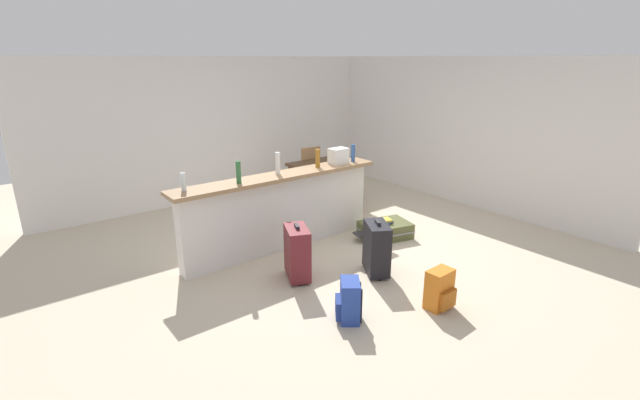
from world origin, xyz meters
TOP-DOWN VIEW (x-y plane):
  - ground_plane at (0.00, 0.00)m, footprint 13.00×13.00m
  - wall_back at (0.00, 3.05)m, footprint 6.60×0.10m
  - wall_right at (3.05, 0.30)m, footprint 0.10×6.00m
  - partition_half_wall at (-0.58, 0.34)m, footprint 2.80×0.20m
  - bar_countertop at (-0.58, 0.34)m, footprint 2.96×0.40m
  - bottle_clear at (-1.84, 0.39)m, footprint 0.06×0.06m
  - bottle_green at (-1.19, 0.30)m, footprint 0.06×0.06m
  - bottle_white at (-0.59, 0.36)m, footprint 0.06×0.06m
  - bottle_amber at (0.05, 0.36)m, footprint 0.07×0.07m
  - bottle_blue at (0.67, 0.32)m, footprint 0.06×0.06m
  - grocery_bag at (0.42, 0.36)m, footprint 0.26×0.18m
  - dining_table at (1.07, 1.49)m, footprint 1.10×0.80m
  - dining_chair_near_partition at (1.02, 0.93)m, footprint 0.46×0.46m
  - dining_chair_far_side at (1.15, 2.07)m, footprint 0.42×0.42m
  - suitcase_flat_olive at (0.80, -0.25)m, footprint 0.88×0.65m
  - suitcase_upright_black at (-0.10, -0.97)m, footprint 0.43×0.50m
  - backpack_blue at (-1.02, -1.51)m, footprint 0.33×0.34m
  - backpack_orange at (-0.14, -1.92)m, footprint 0.29×0.26m
  - suitcase_upright_maroon at (-0.91, -0.50)m, footprint 0.40×0.50m
  - book_stack at (0.77, -0.26)m, footprint 0.27×0.24m

SIDE VIEW (x-z plane):
  - ground_plane at x=0.00m, z-range -0.05..0.00m
  - suitcase_flat_olive at x=0.80m, z-range 0.00..0.22m
  - backpack_blue at x=-1.02m, z-range -0.01..0.41m
  - backpack_orange at x=-0.14m, z-range -0.01..0.41m
  - book_stack at x=0.77m, z-range 0.22..0.28m
  - suitcase_upright_black at x=-0.10m, z-range 0.00..0.67m
  - suitcase_upright_maroon at x=-0.91m, z-range 0.00..0.67m
  - partition_half_wall at x=-0.58m, z-range 0.00..0.98m
  - dining_chair_near_partition at x=1.02m, z-range 0.05..0.98m
  - dining_chair_far_side at x=1.15m, z-range 0.05..0.98m
  - dining_table at x=1.07m, z-range 0.28..1.02m
  - bar_countertop at x=-0.58m, z-range 0.98..1.03m
  - bottle_clear at x=-1.84m, z-range 1.03..1.24m
  - grocery_bag at x=0.42m, z-range 1.03..1.25m
  - bottle_blue at x=0.67m, z-range 1.03..1.28m
  - bottle_amber at x=0.05m, z-range 1.03..1.28m
  - bottle_green at x=-1.19m, z-range 1.03..1.30m
  - bottle_white at x=-0.59m, z-range 1.03..1.32m
  - wall_back at x=0.00m, z-range 0.00..2.50m
  - wall_right at x=3.05m, z-range 0.00..2.50m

